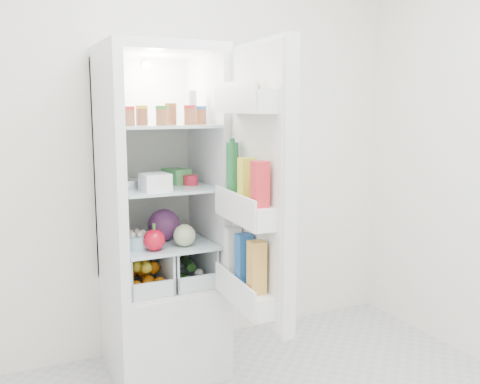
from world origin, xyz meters
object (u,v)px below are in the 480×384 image
red_cabbage (164,225)px  mushroom_bowl (137,242)px  fridge_door (256,191)px  refrigerator (160,253)px

red_cabbage → mushroom_bowl: bearing=-151.5°
red_cabbage → fridge_door: bearing=-65.7°
refrigerator → fridge_door: 0.82m
fridge_door → red_cabbage: bearing=28.0°
mushroom_bowl → refrigerator: bearing=41.0°
mushroom_bowl → fridge_door: bearing=-47.9°
refrigerator → mushroom_bowl: (-0.17, -0.14, 0.12)m
refrigerator → red_cabbage: bearing=-72.6°
red_cabbage → fridge_door: 0.70m
red_cabbage → mushroom_bowl: (-0.18, -0.10, -0.05)m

